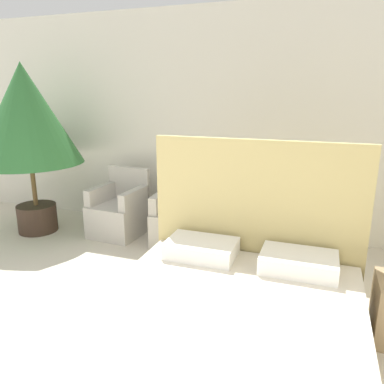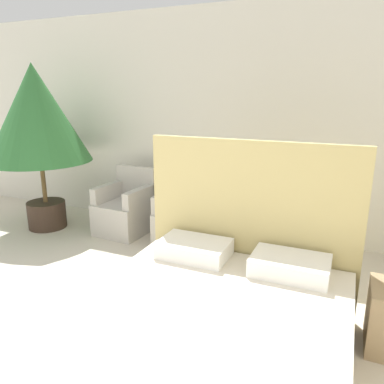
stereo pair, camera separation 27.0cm
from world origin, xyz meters
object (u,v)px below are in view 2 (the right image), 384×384
Objects in this scene: armchair_near_window_right at (185,221)px; potted_palm at (37,118)px; bed at (208,335)px; armchair_near_window_left at (125,212)px.

armchair_near_window_right is 0.39× the size of potted_palm.
armchair_near_window_right is at bearing 118.58° from bed.
potted_palm is (-1.12, -0.28, 1.24)m from armchair_near_window_left.
potted_palm is (-3.10, 1.73, 1.23)m from bed.
bed is at bearing -41.33° from armchair_near_window_left.
bed is 2.82m from armchair_near_window_left.
bed is 3.76m from potted_palm.
armchair_near_window_right is (-1.09, 2.01, -0.01)m from bed.
armchair_near_window_right is (0.89, 0.00, 0.00)m from armchair_near_window_left.
armchair_near_window_left is at bearing 176.33° from armchair_near_window_right.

